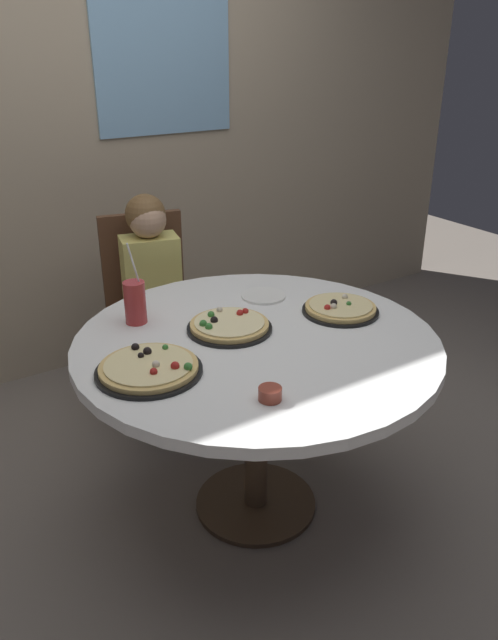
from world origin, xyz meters
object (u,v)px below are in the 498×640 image
(diner_child, at_px, (157,324))
(pizza_veggie, at_px, (229,326))
(dining_table, at_px, (257,360))
(chair_wooden, at_px, (149,301))
(plate_small, at_px, (263,296))
(sauce_bowl, at_px, (270,394))
(pizza_cheese, at_px, (340,308))
(soda_cup, at_px, (135,302))
(pizza_pepperoni, at_px, (149,368))

(diner_child, height_order, pizza_veggie, diner_child)
(dining_table, relative_size, diner_child, 1.20)
(chair_wooden, relative_size, plate_small, 5.28)
(dining_table, relative_size, sauce_bowl, 18.49)
(pizza_cheese, height_order, sauce_bowl, pizza_cheese)
(dining_table, height_order, chair_wooden, chair_wooden)
(plate_small, bearing_deg, soda_cup, 174.55)
(chair_wooden, height_order, pizza_veggie, chair_wooden)
(pizza_cheese, xyz_separation_m, soda_cup, (-0.70, 0.34, 0.06))
(pizza_cheese, height_order, plate_small, pizza_cheese)
(chair_wooden, relative_size, pizza_cheese, 3.22)
(pizza_pepperoni, height_order, sauce_bowl, pizza_pepperoni)
(pizza_pepperoni, distance_m, plate_small, 0.73)
(plate_small, bearing_deg, dining_table, -127.54)
(diner_child, xyz_separation_m, pizza_veggie, (-0.03, -0.72, 0.28))
(dining_table, bearing_deg, pizza_veggie, 113.60)
(dining_table, relative_size, plate_small, 7.19)
(chair_wooden, xyz_separation_m, soda_cup, (-0.32, -0.65, 0.30))
(chair_wooden, distance_m, diner_child, 0.19)
(dining_table, height_order, pizza_cheese, pizza_cheese)
(pizza_veggie, height_order, soda_cup, soda_cup)
(chair_wooden, relative_size, soda_cup, 3.10)
(diner_child, relative_size, sauce_bowl, 15.46)
(pizza_pepperoni, bearing_deg, soda_cup, 72.51)
(sauce_bowl, bearing_deg, pizza_veggie, 73.06)
(soda_cup, distance_m, plate_small, 0.54)
(pizza_veggie, relative_size, pizza_cheese, 1.05)
(sauce_bowl, distance_m, plate_small, 0.79)
(dining_table, xyz_separation_m, plate_small, (0.23, 0.30, 0.09))
(pizza_cheese, xyz_separation_m, pizza_pepperoni, (-0.82, -0.04, 0.00))
(diner_child, height_order, pizza_pepperoni, diner_child)
(diner_child, xyz_separation_m, soda_cup, (-0.29, -0.47, 0.35))
(dining_table, relative_size, pizza_pepperoni, 3.79)
(pizza_veggie, bearing_deg, chair_wooden, 85.61)
(pizza_cheese, bearing_deg, diner_child, 116.74)
(dining_table, xyz_separation_m, sauce_bowl, (-0.19, -0.36, 0.11))
(dining_table, height_order, diner_child, diner_child)
(soda_cup, height_order, plate_small, soda_cup)
(diner_child, xyz_separation_m, sauce_bowl, (-0.17, -1.19, 0.29))
(dining_table, height_order, plate_small, plate_small)
(pizza_pepperoni, bearing_deg, chair_wooden, 66.67)
(diner_child, height_order, sauce_bowl, diner_child)
(diner_child, distance_m, pizza_veggie, 0.77)
(diner_child, bearing_deg, plate_small, -64.73)
(chair_wooden, bearing_deg, pizza_veggie, -94.39)
(pizza_pepperoni, relative_size, soda_cup, 1.11)
(chair_wooden, bearing_deg, sauce_bowl, -98.84)
(sauce_bowl, xyz_separation_m, plate_small, (0.42, 0.66, -0.02))
(pizza_pepperoni, xyz_separation_m, sauce_bowl, (0.23, -0.34, 0.00))
(pizza_veggie, xyz_separation_m, pizza_pepperoni, (-0.37, -0.13, -0.00))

